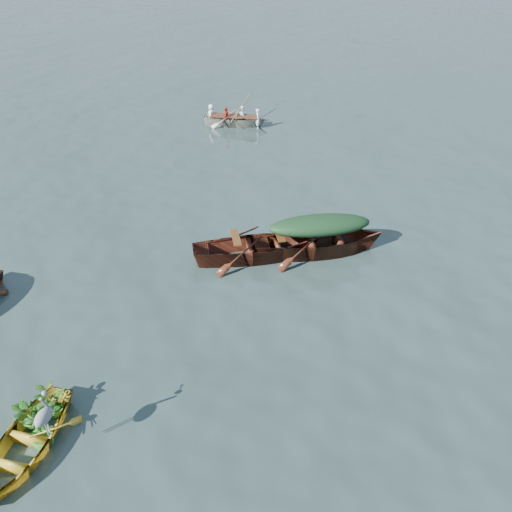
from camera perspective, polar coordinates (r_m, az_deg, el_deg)
The scene contains 11 objects.
ground at distance 10.77m, azimuth -7.45°, elevation -11.56°, with size 140.00×140.00×0.00m, color #2D3F3C.
yellow_dinghy at distance 10.07m, azimuth -24.72°, elevation -19.64°, with size 1.30×2.99×0.80m, color gold.
green_tarp_boat at distance 13.94m, azimuth 7.04°, elevation 0.35°, with size 1.57×5.06×1.22m, color #4F1E12.
open_wooden_boat at distance 13.62m, azimuth 0.17°, elevation -0.23°, with size 1.50×4.82×1.15m, color #562115.
rowed_boat at distance 23.36m, azimuth -2.44°, elevation 14.65°, with size 1.18×3.92×0.91m, color beige.
green_tarp_cover at distance 13.48m, azimuth 7.30°, elevation 3.45°, with size 0.87×2.78×0.52m, color #143216.
thwart_benches at distance 13.30m, azimuth 0.18°, elevation 1.91°, with size 0.90×2.41×0.04m, color #4B2C11, non-canonical shape.
heron at distance 9.19m, azimuth -22.91°, elevation -17.13°, with size 0.28×0.40×0.92m, color gray, non-canonical shape.
dinghy_weeds at distance 9.80m, azimuth -23.82°, elevation -14.82°, with size 0.70×0.90×0.60m, color #1C691B.
rowers at distance 23.11m, azimuth -2.49°, elevation 16.61°, with size 1.06×2.75×0.76m, color white.
oars at distance 23.21m, azimuth -2.47°, elevation 15.78°, with size 2.60×0.60×0.06m, color olive, non-canonical shape.
Camera 1 is at (3.47, -6.80, 7.59)m, focal length 35.00 mm.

